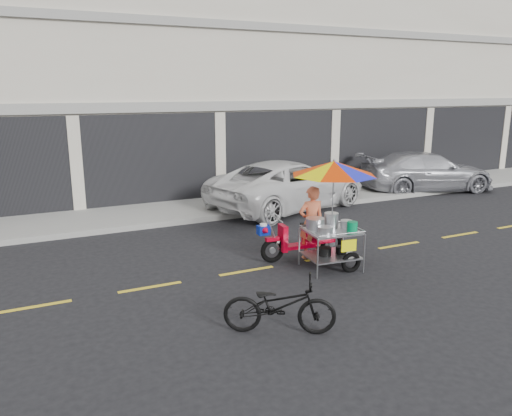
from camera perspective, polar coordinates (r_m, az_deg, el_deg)
name	(u,v)px	position (r m, az deg, el deg)	size (l,w,h in m)	color
ground	(328,257)	(11.24, 8.29, -5.58)	(90.00, 90.00, 0.00)	black
sidewalk	(232,204)	(15.89, -2.74, 0.50)	(45.00, 3.00, 0.15)	gray
shophouse_block	(246,74)	(21.29, -1.16, 15.08)	(36.00, 8.11, 10.40)	beige
centerline	(329,257)	(11.24, 8.29, -5.56)	(42.00, 0.10, 0.01)	gold
white_pickup	(289,184)	(15.52, 3.76, 2.70)	(2.48, 5.38, 1.49)	silver
silver_pickup	(426,172)	(19.17, 18.87, 3.95)	(1.98, 4.87, 1.41)	#ABACB4
near_bicycle	(279,305)	(7.70, 2.70, -11.04)	(0.60, 1.71, 0.90)	black
food_vendor_rig	(324,198)	(10.42, 7.80, 1.13)	(2.27, 1.97, 2.29)	black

